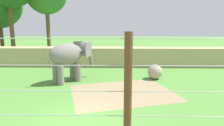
% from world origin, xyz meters
% --- Properties ---
extents(ground_plane, '(120.00, 120.00, 0.00)m').
position_xyz_m(ground_plane, '(0.00, 0.00, 0.00)').
color(ground_plane, '#518938').
extents(dirt_patch, '(6.90, 6.03, 0.01)m').
position_xyz_m(dirt_patch, '(2.00, 3.79, 0.00)').
color(dirt_patch, '#937F5B').
rests_on(dirt_patch, ground).
extents(embankment_wall, '(36.00, 1.80, 1.78)m').
position_xyz_m(embankment_wall, '(0.00, 11.73, 0.89)').
color(embankment_wall, tan).
rests_on(embankment_wall, ground).
extents(elephant, '(3.14, 3.09, 2.77)m').
position_xyz_m(elephant, '(-1.60, 6.14, 1.84)').
color(elephant, gray).
rests_on(elephant, ground).
extents(enrichment_ball, '(1.08, 1.08, 1.08)m').
position_xyz_m(enrichment_ball, '(4.47, 6.87, 0.54)').
color(enrichment_ball, tan).
rests_on(enrichment_ball, ground).
extents(cable_fence, '(11.81, 0.19, 3.83)m').
position_xyz_m(cable_fence, '(0.02, -3.26, 1.93)').
color(cable_fence, brown).
rests_on(cable_fence, ground).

